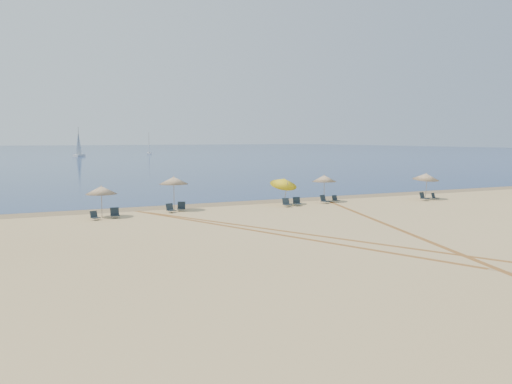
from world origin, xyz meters
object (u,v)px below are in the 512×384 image
at_px(chair_3, 170,209).
at_px(chair_7, 324,200).
at_px(chair_6, 297,202).
at_px(chair_9, 424,197).
at_px(chair_8, 335,199).
at_px(sailboat_2, 79,148).
at_px(umbrella_5, 426,177).
at_px(umbrella_4, 324,178).
at_px(chair_5, 287,203).
at_px(umbrella_2, 174,180).
at_px(umbrella_3, 284,182).
at_px(umbrella_1, 101,190).
at_px(chair_10, 435,197).
at_px(chair_1, 95,216).
at_px(chair_4, 181,207).
at_px(chair_2, 115,213).
at_px(sailboat_1, 149,147).

xyz_separation_m(chair_3, chair_7, (13.34, -0.16, 0.02)).
distance_m(chair_6, chair_9, 12.03).
bearing_deg(chair_8, sailboat_2, 89.27).
xyz_separation_m(umbrella_5, sailboat_2, (-11.61, 132.42, 0.61)).
distance_m(chair_8, chair_9, 8.02).
bearing_deg(umbrella_4, chair_7, -122.09).
relative_size(umbrella_4, chair_5, 3.37).
bearing_deg(umbrella_2, chair_9, -7.83).
xyz_separation_m(umbrella_3, umbrella_5, (13.40, -1.96, 0.15)).
xyz_separation_m(umbrella_2, umbrella_5, (22.61, -2.40, -0.25)).
relative_size(chair_8, chair_9, 0.70).
distance_m(umbrella_1, chair_10, 28.81).
bearing_deg(chair_5, chair_6, 14.64).
height_order(umbrella_2, sailboat_2, sailboat_2).
bearing_deg(chair_7, chair_5, 172.27).
xyz_separation_m(umbrella_3, chair_3, (-9.73, -0.33, -1.62)).
bearing_deg(chair_1, sailboat_2, 63.54).
height_order(chair_1, chair_4, chair_4).
xyz_separation_m(umbrella_1, chair_4, (6.01, 0.91, -1.61)).
height_order(umbrella_2, chair_1, umbrella_2).
xyz_separation_m(umbrella_2, chair_5, (8.84, -1.57, -2.00)).
relative_size(umbrella_1, chair_4, 2.64).
bearing_deg(chair_9, umbrella_3, 154.42).
bearing_deg(umbrella_1, chair_7, 0.86).
distance_m(umbrella_4, chair_5, 5.05).
height_order(chair_4, sailboat_2, sailboat_2).
relative_size(umbrella_5, chair_1, 3.41).
relative_size(umbrella_4, chair_9, 2.84).
bearing_deg(umbrella_5, chair_7, 171.44).
bearing_deg(umbrella_5, chair_5, 176.56).
relative_size(umbrella_5, chair_6, 2.95).
relative_size(chair_2, chair_4, 0.86).
bearing_deg(chair_10, chair_2, 160.58).
bearing_deg(chair_2, sailboat_1, 79.25).
distance_m(chair_7, sailboat_2, 130.98).
distance_m(chair_7, sailboat_1, 148.64).
relative_size(umbrella_1, chair_7, 2.72).
bearing_deg(chair_2, chair_3, 17.26).
bearing_deg(chair_6, sailboat_1, 97.29).
height_order(chair_6, chair_10, chair_6).
height_order(chair_5, sailboat_2, sailboat_2).
xyz_separation_m(chair_2, chair_8, (18.96, 1.13, -0.05)).
relative_size(chair_10, sailboat_1, 0.09).
xyz_separation_m(chair_3, chair_6, (10.44, -0.59, 0.02)).
distance_m(umbrella_2, sailboat_2, 130.48).
distance_m(umbrella_2, chair_10, 23.44).
height_order(chair_4, sailboat_1, sailboat_1).
xyz_separation_m(chair_8, chair_9, (7.64, -2.43, 0.06)).
distance_m(umbrella_4, chair_2, 18.27).
bearing_deg(chair_8, umbrella_4, 148.37).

